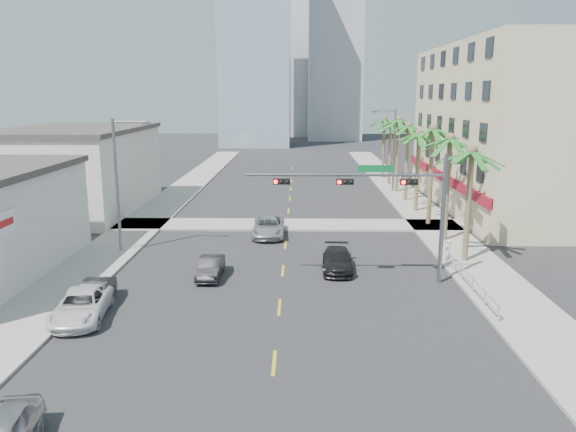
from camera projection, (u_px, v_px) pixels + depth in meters
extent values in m
plane|color=#262628|center=(276.00, 341.00, 24.49)|extent=(260.00, 260.00, 0.00)
cube|color=gray|center=(440.00, 231.00, 43.77)|extent=(4.00, 120.00, 0.15)
cube|color=gray|center=(135.00, 230.00, 44.24)|extent=(4.00, 120.00, 0.15)
cube|color=gray|center=(287.00, 225.00, 45.96)|extent=(80.00, 4.00, 0.15)
cube|color=beige|center=(527.00, 128.00, 51.75)|extent=(15.00, 28.00, 15.00)
cube|color=maroon|center=(441.00, 176.00, 52.86)|extent=(0.30, 28.00, 0.80)
cube|color=beige|center=(76.00, 171.00, 51.45)|extent=(11.00, 18.00, 7.20)
cube|color=#99B2C6|center=(255.00, 25.00, 112.31)|extent=(14.00, 14.00, 48.00)
cube|color=#ADADB2|center=(336.00, 5.00, 125.34)|extent=(12.00, 12.00, 60.00)
cube|color=#ADADB2|center=(284.00, 52.00, 142.15)|extent=(16.00, 16.00, 42.00)
cylinder|color=slate|center=(442.00, 221.00, 31.35)|extent=(0.24, 0.24, 7.20)
cylinder|color=slate|center=(345.00, 175.00, 30.91)|extent=(11.00, 0.16, 0.16)
cube|color=#0C662D|center=(376.00, 169.00, 30.80)|extent=(2.00, 0.05, 0.40)
cube|color=black|center=(409.00, 182.00, 30.77)|extent=(0.95, 0.28, 0.32)
sphere|color=#FF0C05|center=(404.00, 182.00, 30.62)|extent=(0.22, 0.22, 0.22)
cube|color=black|center=(345.00, 182.00, 30.84)|extent=(0.95, 0.28, 0.32)
sphere|color=#FF0C05|center=(339.00, 182.00, 30.69)|extent=(0.22, 0.22, 0.22)
cube|color=black|center=(282.00, 181.00, 30.91)|extent=(0.95, 0.28, 0.32)
sphere|color=#FF0C05|center=(276.00, 182.00, 30.76)|extent=(0.22, 0.22, 0.22)
cylinder|color=brown|center=(468.00, 207.00, 35.21)|extent=(0.36, 0.36, 7.20)
cylinder|color=brown|center=(447.00, 191.00, 40.25)|extent=(0.36, 0.36, 7.56)
cylinder|color=brown|center=(431.00, 177.00, 45.29)|extent=(0.36, 0.36, 7.92)
cylinder|color=brown|center=(417.00, 173.00, 50.45)|extent=(0.36, 0.36, 7.20)
cylinder|color=brown|center=(407.00, 164.00, 55.49)|extent=(0.36, 0.36, 7.56)
cylinder|color=brown|center=(398.00, 156.00, 60.53)|extent=(0.36, 0.36, 7.92)
cylinder|color=brown|center=(390.00, 155.00, 65.68)|extent=(0.36, 0.36, 7.20)
cylinder|color=brown|center=(384.00, 149.00, 70.72)|extent=(0.36, 0.36, 7.56)
cylinder|color=slate|center=(117.00, 187.00, 37.42)|extent=(0.20, 0.20, 9.00)
cylinder|color=slate|center=(129.00, 122.00, 36.48)|extent=(2.20, 0.12, 0.12)
cube|color=slate|center=(146.00, 123.00, 36.48)|extent=(0.50, 0.25, 0.18)
cylinder|color=slate|center=(394.00, 151.00, 60.42)|extent=(0.20, 0.20, 9.00)
cylinder|color=slate|center=(385.00, 111.00, 59.52)|extent=(2.20, 0.12, 0.12)
cube|color=slate|center=(375.00, 112.00, 59.57)|extent=(0.50, 0.25, 0.18)
cylinder|color=silver|center=(473.00, 285.00, 30.03)|extent=(0.08, 8.00, 0.08)
cylinder|color=silver|center=(473.00, 279.00, 29.95)|extent=(0.08, 8.00, 0.08)
cylinder|color=silver|center=(498.00, 315.00, 26.13)|extent=(0.08, 0.08, 1.00)
cylinder|color=silver|center=(485.00, 299.00, 28.08)|extent=(0.08, 0.08, 1.00)
cylinder|color=silver|center=(473.00, 286.00, 30.04)|extent=(0.08, 0.08, 1.00)
cylinder|color=silver|center=(462.00, 274.00, 31.99)|extent=(0.08, 0.08, 1.00)
cylinder|color=silver|center=(453.00, 264.00, 33.94)|extent=(0.08, 0.08, 1.00)
imported|color=black|center=(95.00, 293.00, 28.57)|extent=(1.66, 3.91, 1.25)
imported|color=white|center=(81.00, 306.00, 26.76)|extent=(2.81, 5.09, 1.35)
imported|color=black|center=(211.00, 267.00, 32.91)|extent=(1.29, 3.70, 1.22)
imported|color=silver|center=(268.00, 227.00, 42.42)|extent=(2.38, 5.09, 1.41)
imported|color=black|center=(337.00, 260.00, 34.22)|extent=(1.95, 4.50, 1.29)
imported|color=white|center=(448.00, 251.00, 35.05)|extent=(0.67, 0.66, 1.56)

